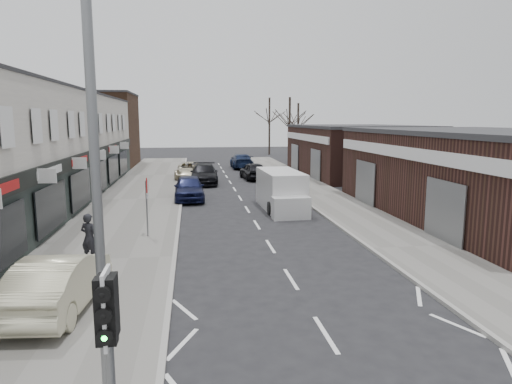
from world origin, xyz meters
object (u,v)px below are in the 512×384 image
object	(u,v)px
parked_car_left_c	(190,170)
parked_car_right_c	(242,161)
street_lamp	(106,160)
parked_car_left_b	(204,174)
traffic_light	(108,325)
sedan_on_pavement	(59,282)
white_van	(281,191)
warning_sign	(147,190)
parked_car_right_a	(283,181)
parked_car_right_b	(253,171)
pedestrian	(89,237)
parked_car_left_a	(189,188)

from	to	relation	value
parked_car_left_c	parked_car_right_c	bearing A→B (deg)	59.04
street_lamp	parked_car_left_b	distance (m)	30.55
traffic_light	sedan_on_pavement	size ratio (longest dim) A/B	0.66
street_lamp	parked_car_right_c	size ratio (longest dim) A/B	1.47
white_van	parked_car_left_b	xyz separation A→B (m)	(-4.20, 11.63, -0.28)
warning_sign	parked_car_left_c	world-z (taller)	warning_sign
traffic_light	white_van	size ratio (longest dim) A/B	0.52
white_van	sedan_on_pavement	size ratio (longest dim) A/B	1.27
parked_car_left_b	parked_car_left_c	size ratio (longest dim) A/B	1.04
street_lamp	sedan_on_pavement	size ratio (longest dim) A/B	1.72
sedan_on_pavement	parked_car_left_b	bearing A→B (deg)	-95.54
sedan_on_pavement	parked_car_left_c	size ratio (longest dim) A/B	0.88
parked_car_left_c	parked_car_right_a	size ratio (longest dim) A/B	1.15
sedan_on_pavement	parked_car_right_b	bearing A→B (deg)	-103.41
parked_car_right_b	parked_car_right_a	bearing A→B (deg)	95.09
street_lamp	pedestrian	size ratio (longest dim) A/B	4.49
traffic_light	parked_car_right_c	distance (m)	43.64
street_lamp	parked_car_right_a	size ratio (longest dim) A/B	1.73
pedestrian	sedan_on_pavement	bearing A→B (deg)	115.45
parked_car_left_a	parked_car_right_b	distance (m)	11.30
pedestrian	parked_car_right_a	size ratio (longest dim) A/B	0.39
parked_car_left_a	parked_car_left_b	xyz separation A→B (m)	(1.20, 7.67, -0.01)
pedestrian	parked_car_right_a	bearing A→B (deg)	-99.14
sedan_on_pavement	parked_car_left_b	xyz separation A→B (m)	(4.65, 25.15, -0.09)
sedan_on_pavement	parked_car_left_c	bearing A→B (deg)	-92.00
parked_car_right_a	parked_car_right_b	bearing A→B (deg)	-82.59
sedan_on_pavement	parked_car_left_c	xyz separation A→B (m)	(3.47, 28.58, -0.15)
parked_car_right_c	pedestrian	bearing A→B (deg)	74.49
street_lamp	warning_sign	world-z (taller)	street_lamp
white_van	parked_car_right_a	distance (m)	6.98
sedan_on_pavement	parked_car_right_c	size ratio (longest dim) A/B	0.86
white_van	pedestrian	size ratio (longest dim) A/B	3.32
pedestrian	parked_car_left_c	distance (m)	24.53
sedan_on_pavement	pedestrian	world-z (taller)	pedestrian
parked_car_left_a	parked_car_right_c	xyz separation A→B (m)	(5.60, 19.34, -0.02)
white_van	parked_car_left_b	bearing A→B (deg)	107.73
traffic_light	sedan_on_pavement	world-z (taller)	traffic_light
parked_car_left_b	parked_car_right_c	world-z (taller)	parked_car_left_b
pedestrian	parked_car_right_a	xyz separation A→B (m)	(10.42, 16.02, -0.25)
traffic_light	parked_car_right_b	distance (m)	34.26
pedestrian	parked_car_left_b	bearing A→B (deg)	-78.97
parked_car_right_b	warning_sign	bearing A→B (deg)	64.22
traffic_light	warning_sign	xyz separation A→B (m)	(-0.76, 14.02, -0.21)
parked_car_right_c	parked_car_left_c	bearing A→B (deg)	56.14
traffic_light	white_van	bearing A→B (deg)	72.10
parked_car_right_b	white_van	bearing A→B (deg)	84.00
sedan_on_pavement	parked_car_right_c	distance (m)	37.91
sedan_on_pavement	parked_car_left_c	world-z (taller)	sedan_on_pavement
white_van	parked_car_left_b	world-z (taller)	white_van
warning_sign	pedestrian	size ratio (longest dim) A/B	1.52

